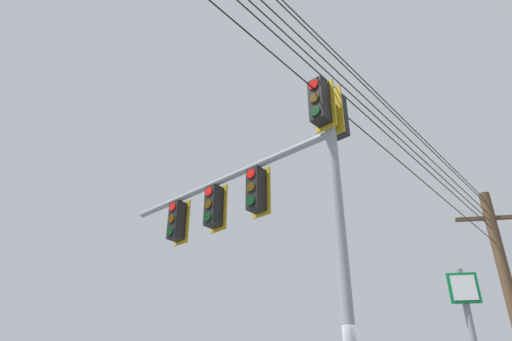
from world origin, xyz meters
name	(u,v)px	position (x,y,z in m)	size (l,w,h in m)	color
signal_mast_assembly	(273,196)	(-0.32, 0.27, 5.06)	(4.28, 4.73, 6.96)	gray
overhead_wire_span	(295,38)	(-0.11, -1.43, 7.54)	(15.89, 14.04, 2.29)	black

